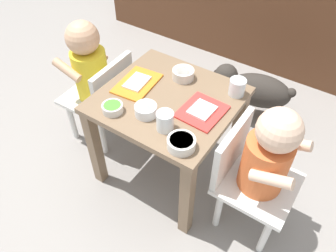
{
  "coord_description": "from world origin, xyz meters",
  "views": [
    {
      "loc": [
        0.55,
        -0.82,
        1.29
      ],
      "look_at": [
        0.0,
        0.0,
        0.3
      ],
      "focal_mm": 35.1,
      "sensor_mm": 36.0,
      "label": 1
    }
  ],
  "objects_px": {
    "seated_child_right": "(263,159)",
    "water_cup_right": "(165,122)",
    "water_cup_left": "(237,88)",
    "veggie_bowl_near": "(183,74)",
    "dog": "(253,89)",
    "food_tray_right": "(202,111)",
    "cereal_bowl_right_side": "(113,108)",
    "dining_table": "(168,114)",
    "cereal_bowl_left_side": "(181,143)",
    "seated_child_left": "(92,72)",
    "food_tray_left": "(137,83)",
    "veggie_bowl_far": "(146,110)"
  },
  "relations": [
    {
      "from": "food_tray_right",
      "to": "cereal_bowl_left_side",
      "type": "bearing_deg",
      "value": -81.92
    },
    {
      "from": "seated_child_right",
      "to": "cereal_bowl_right_side",
      "type": "bearing_deg",
      "value": -164.99
    },
    {
      "from": "water_cup_left",
      "to": "cereal_bowl_right_side",
      "type": "relative_size",
      "value": 0.85
    },
    {
      "from": "food_tray_left",
      "to": "cereal_bowl_right_side",
      "type": "xyz_separation_m",
      "value": [
        0.02,
        -0.18,
        0.01
      ]
    },
    {
      "from": "dining_table",
      "to": "veggie_bowl_far",
      "type": "distance_m",
      "value": 0.17
    },
    {
      "from": "seated_child_right",
      "to": "seated_child_left",
      "type": "bearing_deg",
      "value": 177.09
    },
    {
      "from": "veggie_bowl_far",
      "to": "water_cup_right",
      "type": "bearing_deg",
      "value": -12.54
    },
    {
      "from": "seated_child_right",
      "to": "water_cup_right",
      "type": "relative_size",
      "value": 8.56
    },
    {
      "from": "seated_child_left",
      "to": "cereal_bowl_left_side",
      "type": "bearing_deg",
      "value": -18.36
    },
    {
      "from": "food_tray_right",
      "to": "water_cup_right",
      "type": "height_order",
      "value": "water_cup_right"
    },
    {
      "from": "cereal_bowl_left_side",
      "to": "dining_table",
      "type": "bearing_deg",
      "value": 133.52
    },
    {
      "from": "cereal_bowl_left_side",
      "to": "cereal_bowl_right_side",
      "type": "bearing_deg",
      "value": 178.29
    },
    {
      "from": "food_tray_right",
      "to": "cereal_bowl_right_side",
      "type": "xyz_separation_m",
      "value": [
        -0.28,
        -0.18,
        0.01
      ]
    },
    {
      "from": "food_tray_left",
      "to": "cereal_bowl_left_side",
      "type": "xyz_separation_m",
      "value": [
        0.33,
        -0.19,
        0.01
      ]
    },
    {
      "from": "seated_child_left",
      "to": "seated_child_right",
      "type": "relative_size",
      "value": 1.03
    },
    {
      "from": "water_cup_left",
      "to": "cereal_bowl_right_side",
      "type": "height_order",
      "value": "water_cup_left"
    },
    {
      "from": "food_tray_right",
      "to": "water_cup_left",
      "type": "distance_m",
      "value": 0.18
    },
    {
      "from": "food_tray_left",
      "to": "seated_child_left",
      "type": "bearing_deg",
      "value": 178.32
    },
    {
      "from": "water_cup_right",
      "to": "veggie_bowl_far",
      "type": "height_order",
      "value": "water_cup_right"
    },
    {
      "from": "seated_child_left",
      "to": "dog",
      "type": "distance_m",
      "value": 0.83
    },
    {
      "from": "dog",
      "to": "dining_table",
      "type": "bearing_deg",
      "value": -106.67
    },
    {
      "from": "water_cup_left",
      "to": "veggie_bowl_near",
      "type": "bearing_deg",
      "value": -172.59
    },
    {
      "from": "food_tray_left",
      "to": "veggie_bowl_far",
      "type": "xyz_separation_m",
      "value": [
        0.14,
        -0.13,
        0.02
      ]
    },
    {
      "from": "food_tray_right",
      "to": "water_cup_left",
      "type": "xyz_separation_m",
      "value": [
        0.06,
        0.17,
        0.02
      ]
    },
    {
      "from": "cereal_bowl_left_side",
      "to": "veggie_bowl_far",
      "type": "height_order",
      "value": "veggie_bowl_far"
    },
    {
      "from": "veggie_bowl_far",
      "to": "food_tray_right",
      "type": "bearing_deg",
      "value": 37.32
    },
    {
      "from": "food_tray_left",
      "to": "veggie_bowl_near",
      "type": "height_order",
      "value": "veggie_bowl_near"
    },
    {
      "from": "food_tray_left",
      "to": "veggie_bowl_far",
      "type": "distance_m",
      "value": 0.19
    },
    {
      "from": "water_cup_right",
      "to": "veggie_bowl_far",
      "type": "distance_m",
      "value": 0.1
    },
    {
      "from": "dining_table",
      "to": "seated_child_right",
      "type": "bearing_deg",
      "value": -4.4
    },
    {
      "from": "food_tray_right",
      "to": "food_tray_left",
      "type": "bearing_deg",
      "value": 180.0
    },
    {
      "from": "cereal_bowl_left_side",
      "to": "veggie_bowl_far",
      "type": "relative_size",
      "value": 1.16
    },
    {
      "from": "dining_table",
      "to": "dog",
      "type": "relative_size",
      "value": 1.21
    },
    {
      "from": "dining_table",
      "to": "cereal_bowl_left_side",
      "type": "distance_m",
      "value": 0.28
    },
    {
      "from": "water_cup_right",
      "to": "cereal_bowl_left_side",
      "type": "relative_size",
      "value": 0.75
    },
    {
      "from": "water_cup_left",
      "to": "water_cup_right",
      "type": "distance_m",
      "value": 0.34
    },
    {
      "from": "water_cup_right",
      "to": "cereal_bowl_left_side",
      "type": "bearing_deg",
      "value": -24.13
    },
    {
      "from": "cereal_bowl_left_side",
      "to": "veggie_bowl_near",
      "type": "relative_size",
      "value": 1.07
    },
    {
      "from": "seated_child_left",
      "to": "food_tray_left",
      "type": "height_order",
      "value": "seated_child_left"
    },
    {
      "from": "seated_child_left",
      "to": "veggie_bowl_far",
      "type": "relative_size",
      "value": 7.66
    },
    {
      "from": "dog",
      "to": "seated_child_left",
      "type": "bearing_deg",
      "value": -136.99
    },
    {
      "from": "dog",
      "to": "water_cup_right",
      "type": "distance_m",
      "value": 0.77
    },
    {
      "from": "veggie_bowl_near",
      "to": "cereal_bowl_right_side",
      "type": "xyz_separation_m",
      "value": [
        -0.11,
        -0.32,
        -0.01
      ]
    },
    {
      "from": "food_tray_left",
      "to": "cereal_bowl_left_side",
      "type": "bearing_deg",
      "value": -30.0
    },
    {
      "from": "food_tray_left",
      "to": "water_cup_right",
      "type": "height_order",
      "value": "water_cup_right"
    },
    {
      "from": "water_cup_left",
      "to": "cereal_bowl_left_side",
      "type": "bearing_deg",
      "value": -95.11
    },
    {
      "from": "dog",
      "to": "veggie_bowl_near",
      "type": "xyz_separation_m",
      "value": [
        -0.19,
        -0.42,
        0.28
      ]
    },
    {
      "from": "veggie_bowl_near",
      "to": "veggie_bowl_far",
      "type": "xyz_separation_m",
      "value": [
        0.0,
        -0.27,
        -0.0
      ]
    },
    {
      "from": "seated_child_left",
      "to": "cereal_bowl_right_side",
      "type": "bearing_deg",
      "value": -32.93
    },
    {
      "from": "seated_child_left",
      "to": "water_cup_right",
      "type": "bearing_deg",
      "value": -17.24
    }
  ]
}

